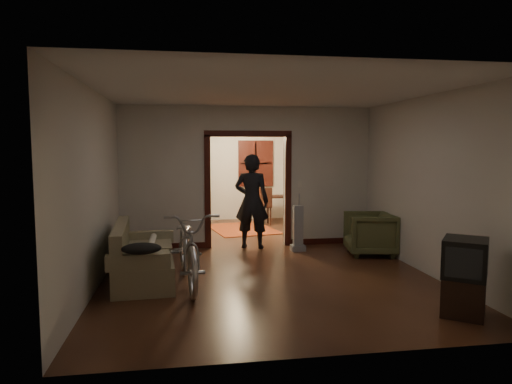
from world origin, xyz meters
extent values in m
cube|color=#331A10|center=(0.00, 0.00, 0.00)|extent=(5.00, 8.50, 0.01)
cube|color=white|center=(0.00, 0.00, 2.80)|extent=(5.00, 8.50, 0.01)
cube|color=beige|center=(0.00, 4.25, 1.40)|extent=(5.00, 0.02, 2.80)
cube|color=beige|center=(-2.50, 0.00, 1.40)|extent=(0.02, 8.50, 2.80)
cube|color=beige|center=(2.50, 0.00, 1.40)|extent=(0.02, 8.50, 2.80)
cube|color=beige|center=(0.00, 0.75, 1.40)|extent=(5.00, 0.14, 2.80)
cube|color=#33100B|center=(0.00, 0.75, 1.10)|extent=(1.74, 0.20, 2.32)
cube|color=black|center=(0.70, 4.21, 1.55)|extent=(0.98, 0.06, 1.28)
sphere|color=#FFE0A5|center=(0.00, 2.50, 2.35)|extent=(0.24, 0.24, 0.24)
cube|color=silver|center=(1.05, 0.68, 1.25)|extent=(0.08, 0.01, 0.12)
cube|color=#6D6849|center=(-1.87, -1.38, 0.42)|extent=(0.95, 1.90, 0.85)
cylinder|color=beige|center=(-1.77, -1.08, 0.53)|extent=(0.10, 0.79, 0.10)
ellipsoid|color=black|center=(-1.82, -2.29, 0.68)|extent=(0.51, 0.38, 0.15)
imported|color=silver|center=(-1.21, -1.71, 0.55)|extent=(0.92, 2.17, 1.11)
imported|color=#4E532E|center=(2.13, -0.35, 0.40)|extent=(1.00, 0.98, 0.79)
cube|color=black|center=(2.00, -3.45, 0.23)|extent=(0.68, 0.69, 0.46)
cube|color=black|center=(2.00, -3.45, 0.69)|extent=(0.71, 0.72, 0.46)
cube|color=gray|center=(0.89, 0.17, 0.44)|extent=(0.29, 0.24, 0.88)
imported|color=black|center=(0.05, 0.57, 0.93)|extent=(0.79, 0.64, 1.87)
cube|color=maroon|center=(0.13, 2.65, 0.01)|extent=(1.74, 2.09, 0.01)
cube|color=#25331E|center=(-1.17, 3.76, 0.87)|extent=(0.98, 0.74, 1.75)
sphere|color=#1E5972|center=(-1.17, 3.76, 1.94)|extent=(0.25, 0.25, 0.25)
cube|color=black|center=(1.22, 3.66, 0.35)|extent=(0.97, 0.60, 0.69)
cube|color=black|center=(0.73, 3.27, 0.48)|extent=(0.50, 0.50, 0.96)
camera|label=1|loc=(-1.26, -8.27, 1.99)|focal=32.00mm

